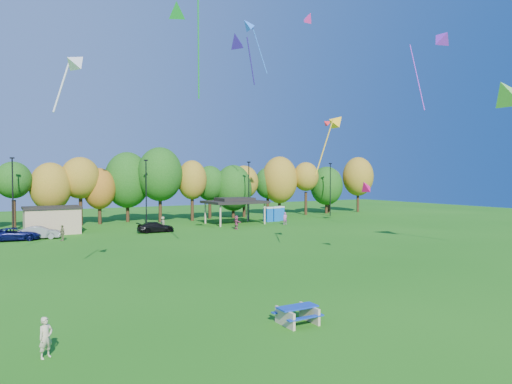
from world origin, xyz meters
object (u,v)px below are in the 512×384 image
car_b (39,233)px  car_c (15,234)px  picnic_table (297,314)px  kite_flyer (46,337)px  car_d (156,227)px  porta_potties (274,214)px

car_b → car_c: 2.34m
picnic_table → car_c: bearing=106.0°
kite_flyer → car_c: 35.90m
car_b → car_d: bearing=-81.6°
porta_potties → picnic_table: porta_potties is taller
porta_potties → kite_flyer: size_ratio=2.41×
picnic_table → car_d: car_d is taller
picnic_table → car_b: 38.34m
kite_flyer → car_c: (0.50, 35.90, -0.08)m
kite_flyer → car_b: (2.84, 36.03, -0.08)m
car_b → car_c: (-2.34, -0.13, -0.00)m
kite_flyer → car_b: kite_flyer is taller
porta_potties → kite_flyer: 53.55m
picnic_table → car_b: size_ratio=0.45×
porta_potties → car_c: (-35.22, -4.00, -0.40)m
car_b → car_c: size_ratio=0.85×
kite_flyer → car_d: kite_flyer is taller
picnic_table → car_c: size_ratio=0.39×
car_d → kite_flyer: bearing=158.3°
porta_potties → car_b: (-32.88, -3.87, -0.40)m
kite_flyer → car_b: 36.14m
porta_potties → car_c: 35.45m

